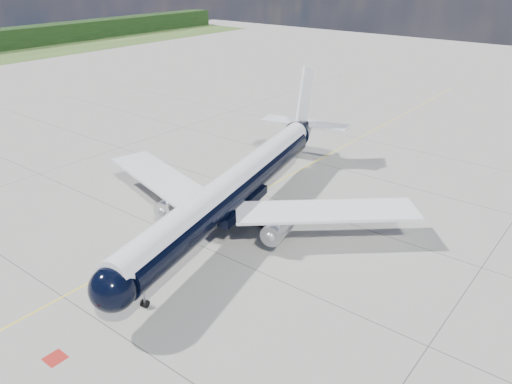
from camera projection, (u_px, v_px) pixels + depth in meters
ground at (278, 182)px, 72.60m from camera, size 320.00×320.00×0.00m
taxiway_centerline at (257, 193)px, 69.03m from camera, size 0.16×160.00×0.01m
red_marking at (55, 358)px, 40.26m from camera, size 1.60×1.60×0.01m
main_airliner at (237, 185)px, 59.97m from camera, size 41.85×51.70×15.11m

